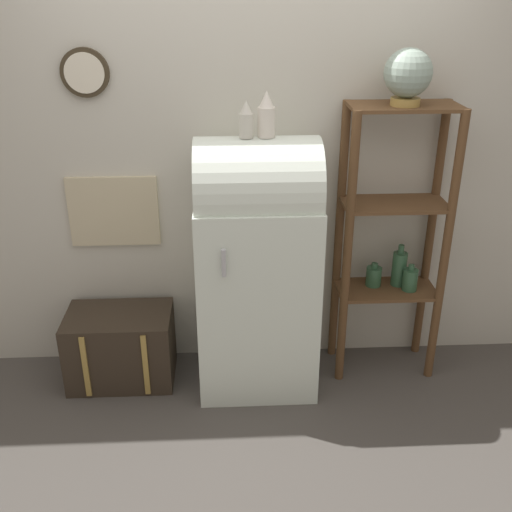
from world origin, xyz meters
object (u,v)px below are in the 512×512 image
vase_left (246,120)px  refrigerator (257,264)px  globe (408,75)px  suitcase_trunk (121,346)px  vase_center (266,116)px

vase_left → refrigerator: bearing=8.9°
globe → vase_left: globe is taller
refrigerator → suitcase_trunk: (-0.81, 0.04, -0.55)m
suitcase_trunk → vase_left: bearing=-3.8°
suitcase_trunk → vase_center: bearing=-2.5°
suitcase_trunk → vase_center: (0.86, -0.04, 1.37)m
globe → vase_center: globe is taller
suitcase_trunk → vase_left: size_ratio=3.27×
vase_left → vase_center: size_ratio=0.82×
refrigerator → vase_center: (0.05, 0.00, 0.82)m
suitcase_trunk → globe: (1.58, 0.03, 1.56)m
suitcase_trunk → globe: size_ratio=2.16×
vase_center → vase_left: bearing=-173.2°
refrigerator → vase_left: 0.80m
globe → vase_center: size_ratio=1.23×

